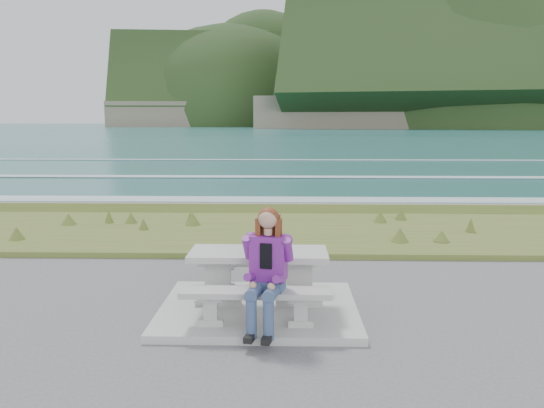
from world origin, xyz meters
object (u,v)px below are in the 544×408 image
bench_landward (256,298)px  seated_woman (265,287)px  picnic_table (259,263)px  bench_seaward (261,266)px

bench_landward → seated_woman: seated_woman is taller
seated_woman → bench_landward: bearing=144.0°
bench_landward → picnic_table: bearing=90.0°
bench_landward → seated_woman: (0.12, -0.13, 0.18)m
seated_woman → bench_seaward: bearing=106.2°
picnic_table → seated_woman: size_ratio=1.25×
picnic_table → bench_landward: size_ratio=1.00×
picnic_table → bench_landward: 0.74m
bench_landward → bench_seaward: same height
bench_landward → seated_woman: 0.26m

